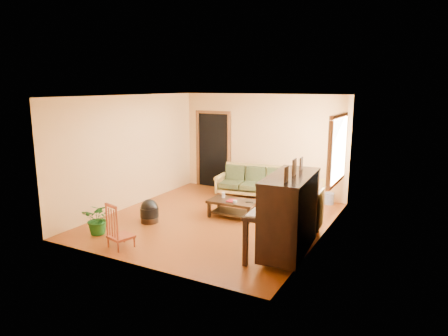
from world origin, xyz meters
The scene contains 16 objects.
floor centered at (0.00, 0.00, 0.00)m, with size 5.00×5.00×0.00m, color #612A0C.
doorway centered at (-1.45, 2.48, 1.02)m, with size 1.08×0.16×2.05m, color black.
window centered at (2.21, 1.30, 1.50)m, with size 0.12×1.36×1.46m, color white.
sofa centered at (-0.01, 1.99, 0.40)m, with size 1.88×0.79×0.80m, color olive.
coffee_table centered at (0.26, 0.32, 0.19)m, with size 1.04×0.57×0.38m, color black.
armchair centered at (1.85, -0.05, 0.45)m, with size 0.86×0.90×0.90m, color olive.
piano centered at (1.98, -1.00, 0.69)m, with size 0.92×1.57×1.39m, color black.
footstool centered at (-1.13, -0.79, 0.18)m, with size 0.39×0.39×0.37m, color black.
red_chair centered at (-0.74, -2.07, 0.41)m, with size 0.38×0.42×0.81m, color maroon.
leaning_frame centered at (1.50, 2.34, 0.30)m, with size 0.45×0.10×0.60m, color gold.
ceramic_crock centered at (1.87, 2.29, 0.14)m, with size 0.22×0.22×0.28m, color #364CA2.
potted_plant centered at (-1.56, -1.78, 0.31)m, with size 0.56×0.48×0.62m, color #18571B.
book centered at (0.18, 0.26, 0.39)m, with size 0.17×0.22×0.02m, color maroon.
candle centered at (-0.03, 0.42, 0.44)m, with size 0.07×0.07×0.12m, color silver.
glass_jar centered at (0.38, 0.18, 0.41)m, with size 0.09×0.09×0.06m, color silver.
remote centered at (0.65, 0.34, 0.39)m, with size 0.17×0.04×0.02m, color black.
Camera 1 is at (3.99, -7.06, 2.81)m, focal length 32.00 mm.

